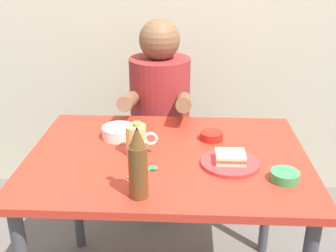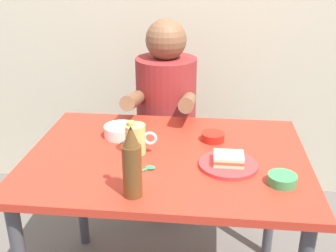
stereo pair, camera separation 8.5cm
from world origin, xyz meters
The scene contains 11 objects.
dining_table centered at (0.00, 0.00, 0.65)m, with size 1.10×0.80×0.74m.
stool centered at (-0.07, 0.63, 0.35)m, with size 0.34×0.34×0.45m.
person_seated centered at (-0.07, 0.62, 0.77)m, with size 0.33×0.56×0.72m.
plate_orange centered at (0.24, -0.07, 0.75)m, with size 0.22×0.22×0.01m, color red.
sandwich centered at (0.24, -0.07, 0.77)m, with size 0.11×0.09×0.04m.
beer_mug centered at (-0.12, 0.00, 0.80)m, with size 0.13×0.08×0.12m.
beer_bottle centered at (-0.08, -0.30, 0.86)m, with size 0.06×0.06×0.26m.
dip_bowl_green centered at (0.42, -0.18, 0.76)m, with size 0.10×0.10×0.03m.
sambal_bowl_red centered at (0.18, 0.15, 0.76)m, with size 0.10×0.10×0.03m.
rice_bowl_white centered at (-0.22, 0.15, 0.77)m, with size 0.14×0.14×0.05m.
spoon centered at (-0.06, -0.14, 0.75)m, with size 0.11×0.08×0.01m.
Camera 2 is at (0.16, -1.44, 1.48)m, focal length 43.94 mm.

